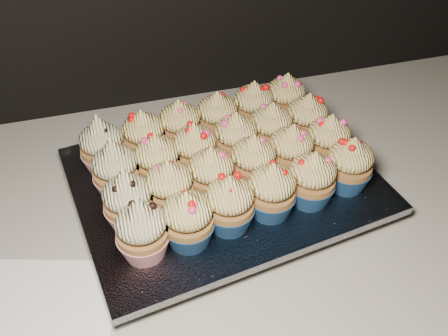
# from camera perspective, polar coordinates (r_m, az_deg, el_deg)

# --- Properties ---
(worktop) EXTENTS (2.44, 0.64, 0.04)m
(worktop) POSITION_cam_1_polar(r_m,az_deg,el_deg) (0.71, -13.45, -8.61)
(worktop) COLOR beige
(worktop) RESTS_ON cabinet
(napkin) EXTENTS (0.20, 0.20, 0.00)m
(napkin) POSITION_cam_1_polar(r_m,az_deg,el_deg) (0.63, -19.93, -15.83)
(napkin) COLOR white
(napkin) RESTS_ON worktop
(baking_tray) EXTENTS (0.41, 0.34, 0.02)m
(baking_tray) POSITION_cam_1_polar(r_m,az_deg,el_deg) (0.72, 0.00, -2.32)
(baking_tray) COLOR black
(baking_tray) RESTS_ON worktop
(foil_lining) EXTENTS (0.45, 0.37, 0.01)m
(foil_lining) POSITION_cam_1_polar(r_m,az_deg,el_deg) (0.71, 0.00, -1.33)
(foil_lining) COLOR silver
(foil_lining) RESTS_ON baking_tray
(cupcake_0) EXTENTS (0.06, 0.06, 0.10)m
(cupcake_0) POSITION_cam_1_polar(r_m,az_deg,el_deg) (0.59, -9.37, -7.04)
(cupcake_0) COLOR #A81728
(cupcake_0) RESTS_ON foil_lining
(cupcake_1) EXTENTS (0.06, 0.06, 0.08)m
(cupcake_1) POSITION_cam_1_polar(r_m,az_deg,el_deg) (0.60, -4.15, -5.92)
(cupcake_1) COLOR navy
(cupcake_1) RESTS_ON foil_lining
(cupcake_2) EXTENTS (0.06, 0.06, 0.08)m
(cupcake_2) POSITION_cam_1_polar(r_m,az_deg,el_deg) (0.61, 0.61, -4.16)
(cupcake_2) COLOR navy
(cupcake_2) RESTS_ON foil_lining
(cupcake_3) EXTENTS (0.06, 0.06, 0.08)m
(cupcake_3) POSITION_cam_1_polar(r_m,az_deg,el_deg) (0.63, 5.44, -2.65)
(cupcake_3) COLOR navy
(cupcake_3) RESTS_ON foil_lining
(cupcake_4) EXTENTS (0.06, 0.06, 0.08)m
(cupcake_4) POSITION_cam_1_polar(r_m,az_deg,el_deg) (0.65, 10.00, -1.26)
(cupcake_4) COLOR navy
(cupcake_4) RESTS_ON foil_lining
(cupcake_5) EXTENTS (0.06, 0.06, 0.08)m
(cupcake_5) POSITION_cam_1_polar(r_m,az_deg,el_deg) (0.69, 14.14, 0.38)
(cupcake_5) COLOR navy
(cupcake_5) RESTS_ON foil_lining
(cupcake_6) EXTENTS (0.06, 0.06, 0.10)m
(cupcake_6) POSITION_cam_1_polar(r_m,az_deg,el_deg) (0.62, -10.91, -3.71)
(cupcake_6) COLOR #A81728
(cupcake_6) RESTS_ON foil_lining
(cupcake_7) EXTENTS (0.06, 0.06, 0.08)m
(cupcake_7) POSITION_cam_1_polar(r_m,az_deg,el_deg) (0.64, -6.24, -2.34)
(cupcake_7) COLOR navy
(cupcake_7) RESTS_ON foil_lining
(cupcake_8) EXTENTS (0.06, 0.06, 0.08)m
(cupcake_8) POSITION_cam_1_polar(r_m,az_deg,el_deg) (0.65, -1.47, -0.77)
(cupcake_8) COLOR navy
(cupcake_8) RESTS_ON foil_lining
(cupcake_9) EXTENTS (0.06, 0.06, 0.08)m
(cupcake_9) POSITION_cam_1_polar(r_m,az_deg,el_deg) (0.67, 3.33, 0.69)
(cupcake_9) COLOR navy
(cupcake_9) RESTS_ON foil_lining
(cupcake_10) EXTENTS (0.06, 0.06, 0.08)m
(cupcake_10) POSITION_cam_1_polar(r_m,az_deg,el_deg) (0.69, 7.64, 1.91)
(cupcake_10) COLOR navy
(cupcake_10) RESTS_ON foil_lining
(cupcake_11) EXTENTS (0.06, 0.06, 0.08)m
(cupcake_11) POSITION_cam_1_polar(r_m,az_deg,el_deg) (0.72, 11.81, 3.04)
(cupcake_11) COLOR navy
(cupcake_11) RESTS_ON foil_lining
(cupcake_12) EXTENTS (0.06, 0.06, 0.10)m
(cupcake_12) POSITION_cam_1_polar(r_m,az_deg,el_deg) (0.67, -12.27, -0.22)
(cupcake_12) COLOR #A81728
(cupcake_12) RESTS_ON foil_lining
(cupcake_13) EXTENTS (0.06, 0.06, 0.08)m
(cupcake_13) POSITION_cam_1_polar(r_m,az_deg,el_deg) (0.68, -7.61, 0.74)
(cupcake_13) COLOR navy
(cupcake_13) RESTS_ON foil_lining
(cupcake_14) EXTENTS (0.06, 0.06, 0.08)m
(cupcake_14) POSITION_cam_1_polar(r_m,az_deg,el_deg) (0.69, -3.37, 2.03)
(cupcake_14) COLOR navy
(cupcake_14) RESTS_ON foil_lining
(cupcake_15) EXTENTS (0.06, 0.06, 0.08)m
(cupcake_15) POSITION_cam_1_polar(r_m,az_deg,el_deg) (0.71, 1.34, 3.33)
(cupcake_15) COLOR navy
(cupcake_15) RESTS_ON foil_lining
(cupcake_16) EXTENTS (0.06, 0.06, 0.08)m
(cupcake_16) POSITION_cam_1_polar(r_m,az_deg,el_deg) (0.73, 5.39, 4.49)
(cupcake_16) COLOR navy
(cupcake_16) RESTS_ON foil_lining
(cupcake_17) EXTENTS (0.06, 0.06, 0.08)m
(cupcake_17) POSITION_cam_1_polar(r_m,az_deg,el_deg) (0.76, 9.41, 5.49)
(cupcake_17) COLOR navy
(cupcake_17) RESTS_ON foil_lining
(cupcake_18) EXTENTS (0.06, 0.06, 0.10)m
(cupcake_18) POSITION_cam_1_polar(r_m,az_deg,el_deg) (0.71, -13.74, 2.42)
(cupcake_18) COLOR #A81728
(cupcake_18) RESTS_ON foil_lining
(cupcake_19) EXTENTS (0.06, 0.06, 0.08)m
(cupcake_19) POSITION_cam_1_polar(r_m,az_deg,el_deg) (0.72, -9.12, 3.56)
(cupcake_19) COLOR navy
(cupcake_19) RESTS_ON foil_lining
(cupcake_20) EXTENTS (0.06, 0.06, 0.08)m
(cupcake_20) POSITION_cam_1_polar(r_m,az_deg,el_deg) (0.74, -5.05, 4.80)
(cupcake_20) COLOR navy
(cupcake_20) RESTS_ON foil_lining
(cupcake_21) EXTENTS (0.06, 0.06, 0.08)m
(cupcake_21) POSITION_cam_1_polar(r_m,az_deg,el_deg) (0.75, -0.76, 5.78)
(cupcake_21) COLOR navy
(cupcake_21) RESTS_ON foil_lining
(cupcake_22) EXTENTS (0.06, 0.06, 0.08)m
(cupcake_22) POSITION_cam_1_polar(r_m,az_deg,el_deg) (0.77, 3.37, 7.00)
(cupcake_22) COLOR navy
(cupcake_22) RESTS_ON foil_lining
(cupcake_23) EXTENTS (0.06, 0.06, 0.08)m
(cupcake_23) POSITION_cam_1_polar(r_m,az_deg,el_deg) (0.80, 7.06, 7.87)
(cupcake_23) COLOR navy
(cupcake_23) RESTS_ON foil_lining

